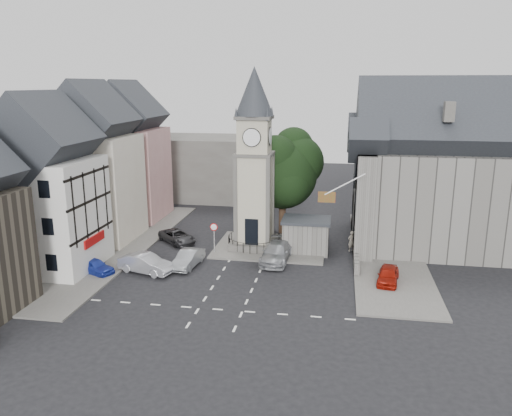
% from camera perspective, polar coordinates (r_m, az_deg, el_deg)
% --- Properties ---
extents(ground, '(120.00, 120.00, 0.00)m').
position_cam_1_polar(ground, '(39.23, -2.17, -8.11)').
color(ground, black).
rests_on(ground, ground).
extents(pavement_west, '(6.00, 30.00, 0.14)m').
position_cam_1_polar(pavement_west, '(48.41, -15.37, -4.18)').
color(pavement_west, '#595651').
rests_on(pavement_west, ground).
extents(pavement_east, '(6.00, 26.00, 0.14)m').
position_cam_1_polar(pavement_east, '(46.20, 14.72, -5.02)').
color(pavement_east, '#595651').
rests_on(pavement_east, ground).
extents(central_island, '(10.00, 8.00, 0.16)m').
position_cam_1_polar(central_island, '(46.36, 1.66, -4.46)').
color(central_island, '#595651').
rests_on(central_island, ground).
extents(road_markings, '(20.00, 8.00, 0.01)m').
position_cam_1_polar(road_markings, '(34.32, -4.07, -11.51)').
color(road_markings, silver).
rests_on(road_markings, ground).
extents(clock_tower, '(4.86, 4.86, 16.25)m').
position_cam_1_polar(clock_tower, '(44.69, -0.18, 5.46)').
color(clock_tower, '#4C4944').
rests_on(clock_tower, ground).
extents(stone_shelter, '(4.30, 3.30, 3.08)m').
position_cam_1_polar(stone_shelter, '(45.13, 5.74, -3.09)').
color(stone_shelter, '#5F5D58').
rests_on(stone_shelter, ground).
extents(town_tree, '(7.20, 7.20, 10.80)m').
position_cam_1_polar(town_tree, '(49.49, 3.10, 4.94)').
color(town_tree, black).
rests_on(town_tree, ground).
extents(warning_sign_post, '(0.70, 0.19, 2.85)m').
position_cam_1_polar(warning_sign_post, '(44.24, -4.83, -2.77)').
color(warning_sign_post, black).
rests_on(warning_sign_post, ground).
extents(terrace_pink, '(8.10, 7.60, 12.80)m').
position_cam_1_polar(terrace_pink, '(57.05, -14.37, 5.33)').
color(terrace_pink, tan).
rests_on(terrace_pink, ground).
extents(terrace_cream, '(8.10, 7.60, 12.80)m').
position_cam_1_polar(terrace_cream, '(49.93, -18.04, 3.89)').
color(terrace_cream, beige).
rests_on(terrace_cream, ground).
extents(terrace_tudor, '(8.10, 7.60, 12.00)m').
position_cam_1_polar(terrace_tudor, '(43.21, -22.82, 1.45)').
color(terrace_tudor, silver).
rests_on(terrace_tudor, ground).
extents(backdrop_west, '(20.00, 10.00, 8.00)m').
position_cam_1_polar(backdrop_west, '(67.35, -7.40, 4.71)').
color(backdrop_west, '#4C4944').
rests_on(backdrop_west, ground).
extents(east_building, '(14.40, 11.40, 12.60)m').
position_cam_1_polar(east_building, '(48.02, 19.15, 3.03)').
color(east_building, '#5F5D58').
rests_on(east_building, ground).
extents(east_boundary_wall, '(0.40, 16.00, 0.90)m').
position_cam_1_polar(east_boundary_wall, '(47.79, 11.20, -3.69)').
color(east_boundary_wall, '#5F5D58').
rests_on(east_boundary_wall, ground).
extents(flagpole, '(3.68, 0.10, 2.74)m').
position_cam_1_polar(flagpole, '(40.32, 10.13, 2.68)').
color(flagpole, white).
rests_on(flagpole, ground).
extents(car_west_blue, '(3.87, 2.72, 1.22)m').
position_cam_1_polar(car_west_blue, '(42.15, -17.98, -6.33)').
color(car_west_blue, '#1C2F9B').
rests_on(car_west_blue, ground).
extents(car_west_silver, '(4.90, 2.84, 1.53)m').
position_cam_1_polar(car_west_silver, '(41.18, -12.48, -6.22)').
color(car_west_silver, '#AAABB2').
rests_on(car_west_silver, ground).
extents(car_west_grey, '(4.66, 4.52, 1.24)m').
position_cam_1_polar(car_west_grey, '(48.20, -9.01, -3.24)').
color(car_west_grey, '#28282A').
rests_on(car_west_grey, ground).
extents(car_island_silver, '(1.92, 4.33, 1.38)m').
position_cam_1_polar(car_island_silver, '(41.88, -7.78, -5.77)').
color(car_island_silver, gray).
rests_on(car_island_silver, ground).
extents(car_island_east, '(2.54, 5.56, 1.58)m').
position_cam_1_polar(car_island_east, '(42.73, 2.35, -5.10)').
color(car_island_east, '#93959A').
rests_on(car_island_east, ground).
extents(car_east_red, '(2.09, 3.92, 1.27)m').
position_cam_1_polar(car_east_red, '(39.53, 14.87, -7.44)').
color(car_east_red, '#991408').
rests_on(car_east_red, ground).
extents(pedestrian, '(0.82, 0.76, 1.88)m').
position_cam_1_polar(pedestrian, '(46.00, 10.83, -3.74)').
color(pedestrian, '#B7AB97').
rests_on(pedestrian, ground).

